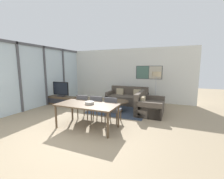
# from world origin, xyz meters

# --- Properties ---
(ground_plane) EXTENTS (24.00, 24.00, 0.00)m
(ground_plane) POSITION_xyz_m (0.00, 0.00, 0.00)
(ground_plane) COLOR #9E896B
(wall_back) EXTENTS (7.25, 0.09, 2.80)m
(wall_back) POSITION_xyz_m (0.03, 5.13, 1.40)
(wall_back) COLOR silver
(wall_back) RESTS_ON ground_plane
(window_wall_left) EXTENTS (0.07, 5.13, 2.80)m
(window_wall_left) POSITION_xyz_m (-3.12, 2.56, 1.53)
(window_wall_left) COLOR silver
(window_wall_left) RESTS_ON ground_plane
(area_rug) EXTENTS (2.37, 1.71, 0.01)m
(area_rug) POSITION_xyz_m (0.46, 2.95, 0.00)
(area_rug) COLOR #333D4C
(area_rug) RESTS_ON ground_plane
(tv_console) EXTENTS (1.58, 0.46, 0.41)m
(tv_console) POSITION_xyz_m (-2.49, 2.88, 0.21)
(tv_console) COLOR brown
(tv_console) RESTS_ON ground_plane
(television) EXTENTS (0.90, 0.20, 0.71)m
(television) POSITION_xyz_m (-2.49, 2.88, 0.75)
(television) COLOR #2D2D33
(television) RESTS_ON tv_console
(sofa_main) EXTENTS (1.95, 0.98, 0.84)m
(sofa_main) POSITION_xyz_m (0.46, 4.32, 0.27)
(sofa_main) COLOR #51473D
(sofa_main) RESTS_ON ground_plane
(sofa_side) EXTENTS (0.98, 1.49, 0.84)m
(sofa_side) POSITION_xyz_m (1.68, 3.11, 0.27)
(sofa_side) COLOR #51473D
(sofa_side) RESTS_ON ground_plane
(coffee_table) EXTENTS (0.89, 0.89, 0.42)m
(coffee_table) POSITION_xyz_m (0.46, 2.95, 0.32)
(coffee_table) COLOR brown
(coffee_table) RESTS_ON ground_plane
(dining_table) EXTENTS (1.83, 0.89, 0.73)m
(dining_table) POSITION_xyz_m (0.23, 0.93, 0.66)
(dining_table) COLOR brown
(dining_table) RESTS_ON ground_plane
(dining_chair_left) EXTENTS (0.46, 0.46, 0.86)m
(dining_chair_left) POSITION_xyz_m (-0.30, 1.58, 0.48)
(dining_chair_left) COLOR #4C4C51
(dining_chair_left) RESTS_ON ground_plane
(dining_chair_centre) EXTENTS (0.46, 0.46, 0.86)m
(dining_chair_centre) POSITION_xyz_m (0.23, 1.61, 0.48)
(dining_chair_centre) COLOR #4C4C51
(dining_chair_centre) RESTS_ON ground_plane
(dining_chair_right) EXTENTS (0.46, 0.46, 0.86)m
(dining_chair_right) POSITION_xyz_m (0.76, 1.61, 0.48)
(dining_chair_right) COLOR #4C4C51
(dining_chair_right) RESTS_ON ground_plane
(fruit_bowl) EXTENTS (0.27, 0.27, 0.08)m
(fruit_bowl) POSITION_xyz_m (0.30, 0.96, 0.78)
(fruit_bowl) COLOR #B7B2A8
(fruit_bowl) RESTS_ON dining_table
(floor_lamp) EXTENTS (0.41, 0.41, 1.62)m
(floor_lamp) POSITION_xyz_m (1.81, 4.36, 1.41)
(floor_lamp) COLOR #2D2D33
(floor_lamp) RESTS_ON ground_plane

